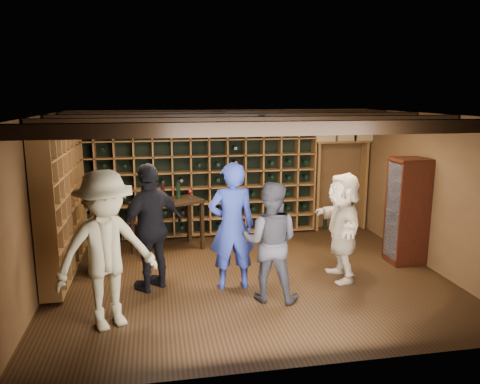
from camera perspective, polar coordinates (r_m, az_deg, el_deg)
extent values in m
plane|color=black|center=(7.41, 1.16, -10.35)|extent=(6.00, 6.00, 0.00)
plane|color=brown|center=(9.45, -1.84, 2.41)|extent=(6.00, 0.00, 6.00)
plane|color=brown|center=(4.70, 7.37, -7.48)|extent=(6.00, 0.00, 6.00)
plane|color=brown|center=(7.08, -23.33, -1.76)|extent=(0.00, 5.00, 5.00)
plane|color=brown|center=(8.17, 22.29, 0.03)|extent=(0.00, 5.00, 5.00)
plane|color=black|center=(6.87, 1.25, 9.36)|extent=(6.00, 6.00, 0.00)
cube|color=black|center=(5.32, 4.74, 7.73)|extent=(5.90, 0.18, 0.16)
cube|color=black|center=(6.38, 2.16, 8.44)|extent=(5.90, 0.18, 0.16)
cube|color=black|center=(7.46, 0.31, 8.94)|extent=(5.90, 0.18, 0.16)
cube|color=black|center=(8.54, -1.08, 9.31)|extent=(5.90, 0.18, 0.16)
cylinder|color=black|center=(6.73, -8.92, 8.23)|extent=(0.10, 0.10, 0.10)
cylinder|color=black|center=(7.33, 2.93, 8.64)|extent=(0.10, 0.10, 0.10)
cylinder|color=black|center=(7.01, 13.16, 8.20)|extent=(0.10, 0.10, 0.10)
cylinder|color=black|center=(8.02, -1.92, 8.92)|extent=(0.10, 0.10, 0.10)
cube|color=brown|center=(9.24, -4.90, 1.53)|extent=(4.65, 0.30, 2.20)
cube|color=black|center=(9.24, -4.90, 1.53)|extent=(4.56, 0.02, 2.16)
cube|color=brown|center=(7.86, -20.76, -1.04)|extent=(0.30, 2.65, 2.20)
cube|color=black|center=(7.86, -20.76, -1.04)|extent=(0.29, 0.02, 2.16)
cube|color=brown|center=(9.84, 12.33, 6.05)|extent=(1.15, 0.32, 0.04)
cube|color=brown|center=(10.18, 14.81, 0.88)|extent=(0.05, 0.28, 1.85)
cube|color=brown|center=(9.79, 9.28, 0.69)|extent=(0.05, 0.28, 1.85)
cube|color=tan|center=(9.69, 10.16, 6.76)|extent=(0.40, 0.30, 0.20)
cube|color=tan|center=(9.85, 12.63, 6.74)|extent=(0.40, 0.30, 0.20)
cube|color=tan|center=(9.99, 14.50, 6.72)|extent=(0.40, 0.30, 0.20)
cube|color=black|center=(8.50, 19.32, -7.71)|extent=(0.55, 0.50, 0.10)
cube|color=black|center=(8.26, 19.73, -2.14)|extent=(0.55, 0.50, 1.70)
cube|color=white|center=(8.14, 18.14, -2.24)|extent=(0.01, 0.46, 1.60)
cube|color=black|center=(8.26, 19.73, -2.14)|extent=(0.50, 0.44, 0.02)
sphere|color=#59260C|center=(8.23, 19.65, -1.47)|extent=(0.18, 0.18, 0.18)
imported|color=navy|center=(6.75, -1.00, -4.19)|extent=(0.69, 0.46, 1.87)
imported|color=black|center=(6.41, 3.71, -6.06)|extent=(0.98, 0.87, 1.66)
imported|color=maroon|center=(7.66, -16.42, -3.81)|extent=(0.67, 0.87, 1.59)
imported|color=black|center=(6.84, -10.74, -4.24)|extent=(1.14, 1.02, 1.86)
imported|color=gray|center=(5.84, -15.98, -6.88)|extent=(1.44, 1.19, 1.94)
imported|color=#C1AD8E|center=(7.29, 12.37, -4.11)|extent=(0.60, 1.57, 1.66)
cube|color=black|center=(8.44, -8.91, -1.25)|extent=(1.38, 1.06, 0.05)
cube|color=black|center=(8.11, -11.67, -5.28)|extent=(0.08, 0.08, 0.89)
cube|color=black|center=(8.58, -4.64, -4.13)|extent=(0.08, 0.08, 0.89)
cube|color=black|center=(8.58, -12.98, -4.41)|extent=(0.08, 0.08, 0.89)
cube|color=black|center=(9.02, -6.23, -3.37)|extent=(0.08, 0.08, 0.89)
cylinder|color=black|center=(8.33, -11.02, -0.33)|extent=(0.07, 0.07, 0.28)
cylinder|color=black|center=(8.43, -9.41, -0.13)|extent=(0.07, 0.07, 0.28)
cylinder|color=black|center=(8.56, -7.52, 0.11)|extent=(0.07, 0.07, 0.28)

